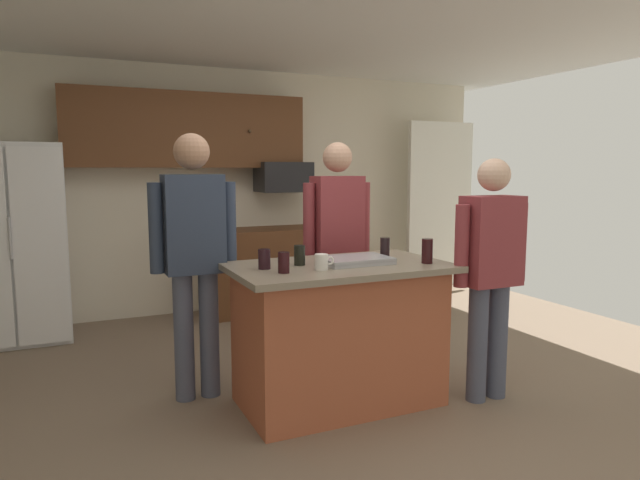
% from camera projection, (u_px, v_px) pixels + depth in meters
% --- Properties ---
extents(floor, '(7.04, 7.04, 0.00)m').
position_uv_depth(floor, '(333.00, 400.00, 3.75)').
color(floor, '#7F6B56').
rests_on(floor, ground).
extents(back_wall, '(6.40, 0.10, 2.60)m').
position_uv_depth(back_wall, '(222.00, 191.00, 6.11)').
color(back_wall, beige).
rests_on(back_wall, ground).
extents(french_door_window_panel, '(0.90, 0.06, 2.00)m').
position_uv_depth(french_door_window_panel, '(440.00, 205.00, 6.84)').
color(french_door_window_panel, white).
rests_on(french_door_window_panel, ground).
extents(cabinet_run_upper, '(2.40, 0.38, 0.75)m').
position_uv_depth(cabinet_run_upper, '(188.00, 131.00, 5.69)').
color(cabinet_run_upper, brown).
extents(cabinet_run_lower, '(1.80, 0.63, 0.90)m').
position_uv_depth(cabinet_run_lower, '(285.00, 268.00, 6.17)').
color(cabinet_run_lower, brown).
rests_on(cabinet_run_lower, ground).
extents(refrigerator, '(0.87, 0.76, 1.76)m').
position_uv_depth(refrigerator, '(15.00, 243.00, 4.97)').
color(refrigerator, white).
rests_on(refrigerator, ground).
extents(microwave_over_range, '(0.56, 0.40, 0.32)m').
position_uv_depth(microwave_over_range, '(283.00, 177.00, 6.07)').
color(microwave_over_range, black).
extents(kitchen_island, '(1.40, 0.84, 0.93)m').
position_uv_depth(kitchen_island, '(339.00, 333.00, 3.65)').
color(kitchen_island, '#AD5638').
rests_on(kitchen_island, ground).
extents(person_guest_by_door, '(0.57, 0.23, 1.74)m').
position_uv_depth(person_guest_by_door, '(337.00, 236.00, 4.38)').
color(person_guest_by_door, '#383842').
rests_on(person_guest_by_door, ground).
extents(person_host_foreground, '(0.57, 0.22, 1.60)m').
position_uv_depth(person_host_foreground, '(491.00, 264.00, 3.66)').
color(person_host_foreground, '#4C5166').
rests_on(person_host_foreground, ground).
extents(person_guest_left, '(0.57, 0.23, 1.76)m').
position_uv_depth(person_guest_left, '(194.00, 247.00, 3.67)').
color(person_guest_left, '#4C5166').
rests_on(person_guest_left, ground).
extents(glass_short_whisky, '(0.07, 0.07, 0.13)m').
position_uv_depth(glass_short_whisky, '(300.00, 255.00, 3.55)').
color(glass_short_whisky, black).
rests_on(glass_short_whisky, kitchen_island).
extents(mug_blue_stoneware, '(0.13, 0.08, 0.10)m').
position_uv_depth(mug_blue_stoneware, '(322.00, 262.00, 3.39)').
color(mug_blue_stoneware, white).
rests_on(mug_blue_stoneware, kitchen_island).
extents(tumbler_amber, '(0.07, 0.07, 0.16)m').
position_uv_depth(tumbler_amber, '(427.00, 251.00, 3.62)').
color(tumbler_amber, black).
rests_on(tumbler_amber, kitchen_island).
extents(glass_stout_tall, '(0.07, 0.07, 0.14)m').
position_uv_depth(glass_stout_tall, '(385.00, 248.00, 3.83)').
color(glass_stout_tall, black).
rests_on(glass_stout_tall, kitchen_island).
extents(glass_dark_ale, '(0.08, 0.08, 0.12)m').
position_uv_depth(glass_dark_ale, '(264.00, 259.00, 3.42)').
color(glass_dark_ale, black).
rests_on(glass_dark_ale, kitchen_island).
extents(glass_pilsner, '(0.07, 0.07, 0.12)m').
position_uv_depth(glass_pilsner, '(284.00, 263.00, 3.29)').
color(glass_pilsner, black).
rests_on(glass_pilsner, kitchen_island).
extents(serving_tray, '(0.44, 0.30, 0.04)m').
position_uv_depth(serving_tray, '(355.00, 260.00, 3.62)').
color(serving_tray, '#B7B7BC').
rests_on(serving_tray, kitchen_island).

